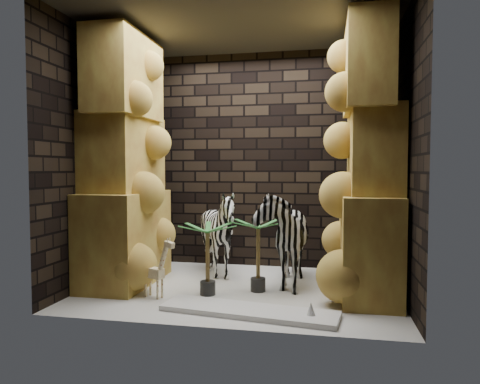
% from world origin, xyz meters
% --- Properties ---
extents(floor, '(3.50, 3.50, 0.00)m').
position_xyz_m(floor, '(0.00, 0.00, 0.00)').
color(floor, silver).
rests_on(floor, ground).
extents(ceiling, '(3.50, 3.50, 0.00)m').
position_xyz_m(ceiling, '(0.00, 0.00, 3.00)').
color(ceiling, '#37332E').
rests_on(ceiling, ground).
extents(wall_back, '(3.50, 0.00, 3.50)m').
position_xyz_m(wall_back, '(0.00, 1.25, 1.50)').
color(wall_back, black).
rests_on(wall_back, ground).
extents(wall_front, '(3.50, 0.00, 3.50)m').
position_xyz_m(wall_front, '(0.00, -1.25, 1.50)').
color(wall_front, black).
rests_on(wall_front, ground).
extents(wall_left, '(0.00, 3.00, 3.00)m').
position_xyz_m(wall_left, '(-1.75, 0.00, 1.50)').
color(wall_left, black).
rests_on(wall_left, ground).
extents(wall_right, '(0.00, 3.00, 3.00)m').
position_xyz_m(wall_right, '(1.75, 0.00, 1.50)').
color(wall_right, black).
rests_on(wall_right, ground).
extents(rock_pillar_left, '(0.68, 1.30, 3.00)m').
position_xyz_m(rock_pillar_left, '(-1.40, 0.00, 1.50)').
color(rock_pillar_left, gold).
rests_on(rock_pillar_left, floor).
extents(rock_pillar_right, '(0.58, 1.25, 3.00)m').
position_xyz_m(rock_pillar_right, '(1.42, 0.00, 1.50)').
color(rock_pillar_right, gold).
rests_on(rock_pillar_right, floor).
extents(zebra_right, '(0.67, 1.16, 1.33)m').
position_xyz_m(zebra_right, '(0.46, 0.31, 0.66)').
color(zebra_right, white).
rests_on(zebra_right, floor).
extents(zebra_left, '(1.14, 1.29, 1.00)m').
position_xyz_m(zebra_left, '(-0.37, 0.52, 0.50)').
color(zebra_left, white).
rests_on(zebra_left, floor).
extents(giraffe_toy, '(0.37, 0.24, 0.68)m').
position_xyz_m(giraffe_toy, '(-0.84, -0.49, 0.34)').
color(giraffe_toy, '#FFECB5').
rests_on(giraffe_toy, floor).
extents(palm_front, '(0.36, 0.36, 0.82)m').
position_xyz_m(palm_front, '(0.22, -0.05, 0.41)').
color(palm_front, '#206719').
rests_on(palm_front, floor).
extents(palm_back, '(0.36, 0.36, 0.79)m').
position_xyz_m(palm_back, '(-0.30, -0.29, 0.40)').
color(palm_back, '#206719').
rests_on(palm_back, floor).
extents(surfboard, '(1.74, 0.65, 0.05)m').
position_xyz_m(surfboard, '(0.25, -0.82, 0.03)').
color(surfboard, white).
rests_on(surfboard, floor).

